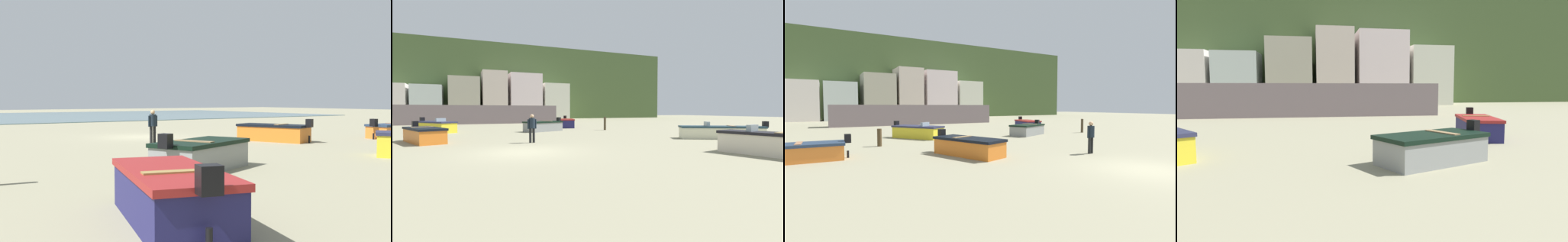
% 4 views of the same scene
% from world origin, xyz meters
% --- Properties ---
extents(headland_hill, '(90.00, 32.00, 16.00)m').
position_xyz_m(headland_hill, '(0.00, 66.00, 8.00)').
color(headland_hill, '#3F542D').
rests_on(headland_hill, ground).
extents(harbor_pier, '(20.65, 2.40, 2.55)m').
position_xyz_m(harbor_pier, '(0.17, 30.00, 1.28)').
color(harbor_pier, slate).
rests_on(harbor_pier, ground).
extents(townhouse_far_left, '(5.89, 6.05, 6.44)m').
position_xyz_m(townhouse_far_left, '(-14.05, 47.03, 3.22)').
color(townhouse_far_left, silver).
rests_on(townhouse_far_left, ground).
extents(townhouse_centre_left, '(4.98, 5.23, 6.38)m').
position_xyz_m(townhouse_centre_left, '(-8.09, 46.61, 3.19)').
color(townhouse_centre_left, silver).
rests_on(townhouse_centre_left, ground).
extents(townhouse_centre, '(5.33, 6.92, 8.09)m').
position_xyz_m(townhouse_centre, '(-1.97, 47.46, 4.04)').
color(townhouse_centre, '#A8A28D').
rests_on(townhouse_centre, ground).
extents(townhouse_centre_right, '(4.52, 5.65, 9.43)m').
position_xyz_m(townhouse_centre_right, '(3.44, 46.83, 4.71)').
color(townhouse_centre_right, beige).
rests_on(townhouse_centre_right, ground).
extents(townhouse_right, '(6.18, 5.31, 9.22)m').
position_xyz_m(townhouse_right, '(9.38, 46.66, 4.61)').
color(townhouse_right, silver).
rests_on(townhouse_right, ground).
extents(townhouse_far_right, '(5.25, 6.06, 7.43)m').
position_xyz_m(townhouse_far_right, '(15.61, 47.03, 3.72)').
color(townhouse_far_right, silver).
rests_on(townhouse_far_right, ground).
extents(boat_grey_0, '(3.69, 2.77, 1.20)m').
position_xyz_m(boat_grey_0, '(4.10, 12.17, 0.45)').
color(boat_grey_0, gray).
rests_on(boat_grey_0, ground).
extents(boat_navy_5, '(2.33, 3.91, 1.25)m').
position_xyz_m(boat_navy_5, '(7.90, 16.89, 0.48)').
color(boat_navy_5, navy).
rests_on(boat_navy_5, ground).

